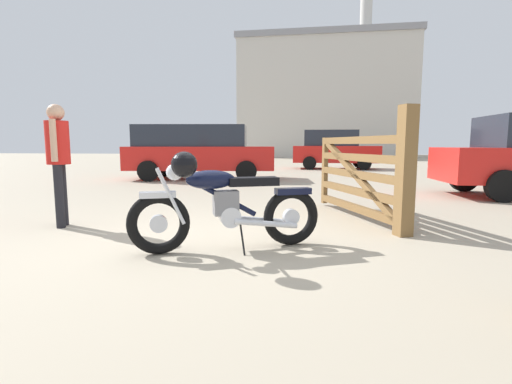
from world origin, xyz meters
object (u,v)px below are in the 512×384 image
dark_sedan_left (198,150)px  white_estate_far (334,149)px  bystander (58,152)px  vintage_motorcycle (223,205)px  timber_gate (366,174)px

dark_sedan_left → white_estate_far: (4.78, 5.95, -0.02)m
bystander → dark_sedan_left: (-0.16, 7.28, -0.08)m
dark_sedan_left → vintage_motorcycle: bearing=-78.9°
timber_gate → white_estate_far: bearing=-22.8°
timber_gate → bystander: bearing=81.4°
timber_gate → white_estate_far: size_ratio=0.62×
timber_gate → dark_sedan_left: size_ratio=0.50×
timber_gate → bystander: (-4.20, -0.91, 0.32)m
vintage_motorcycle → bystander: size_ratio=1.19×
vintage_motorcycle → white_estate_far: bearing=-120.9°
vintage_motorcycle → timber_gate: (1.74, 1.78, 0.21)m
bystander → white_estate_far: (4.62, 13.23, -0.10)m
dark_sedan_left → white_estate_far: 7.63m
vintage_motorcycle → white_estate_far: (2.16, 14.10, 0.43)m
bystander → white_estate_far: size_ratio=0.42×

